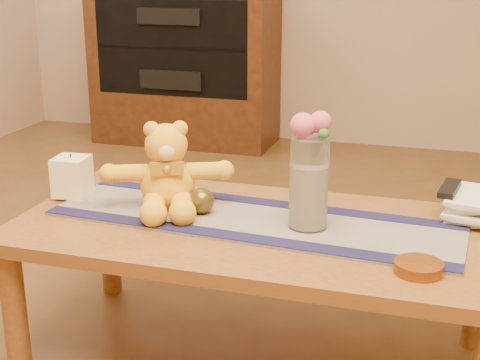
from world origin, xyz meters
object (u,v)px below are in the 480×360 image
(tv_remote, at_px, (450,188))
(pillar_candle, at_px, (72,176))
(bronze_ball, at_px, (201,201))
(teddy_bear, at_px, (167,167))
(glass_vase, at_px, (309,183))
(amber_dish, at_px, (419,268))
(book_bottom, at_px, (448,211))

(tv_remote, bearing_deg, pillar_candle, -162.36)
(pillar_candle, xyz_separation_m, bronze_ball, (0.45, -0.04, -0.02))
(teddy_bear, distance_m, glass_vase, 0.44)
(amber_dish, bearing_deg, glass_vase, 147.62)
(book_bottom, xyz_separation_m, tv_remote, (-0.00, -0.01, 0.07))
(teddy_bear, bearing_deg, book_bottom, -8.91)
(glass_vase, distance_m, tv_remote, 0.45)
(pillar_candle, height_order, book_bottom, pillar_candle)
(pillar_candle, xyz_separation_m, tv_remote, (1.16, 0.18, 0.01))
(tv_remote, bearing_deg, bronze_ball, -154.07)
(bronze_ball, bearing_deg, tv_remote, 17.25)
(glass_vase, distance_m, book_bottom, 0.47)
(bronze_ball, height_order, amber_dish, bronze_ball)
(pillar_candle, bearing_deg, tv_remote, 8.95)
(glass_vase, bearing_deg, pillar_candle, 176.31)
(glass_vase, relative_size, amber_dish, 2.17)
(glass_vase, height_order, tv_remote, glass_vase)
(glass_vase, height_order, bronze_ball, glass_vase)
(pillar_candle, distance_m, bronze_ball, 0.46)
(teddy_bear, distance_m, book_bottom, 0.86)
(glass_vase, xyz_separation_m, book_bottom, (0.38, 0.24, -0.13))
(glass_vase, height_order, book_bottom, glass_vase)
(glass_vase, relative_size, bronze_ball, 3.38)
(amber_dish, bearing_deg, tv_remote, 81.99)
(teddy_bear, xyz_separation_m, amber_dish, (0.76, -0.24, -0.12))
(glass_vase, bearing_deg, amber_dish, -32.38)
(pillar_candle, xyz_separation_m, book_bottom, (1.16, 0.19, -0.06))
(book_bottom, relative_size, amber_dish, 1.86)
(book_bottom, relative_size, tv_remote, 1.39)
(bronze_ball, xyz_separation_m, tv_remote, (0.70, 0.22, 0.04))
(glass_vase, relative_size, tv_remote, 1.62)
(teddy_bear, distance_m, amber_dish, 0.80)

